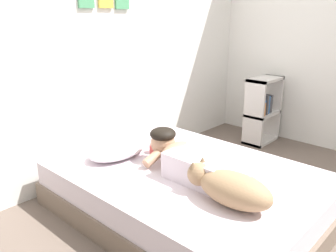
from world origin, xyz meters
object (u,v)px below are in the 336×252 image
dog (230,187)px  person_lying (200,161)px  cell_phone (181,164)px  pillow (118,150)px  coffee_cup (155,148)px  bookshelf (262,109)px  bed (187,192)px

dog → person_lying: bearing=63.3°
person_lying → dog: bearing=-116.7°
dog → cell_phone: dog is taller
pillow → dog: 1.05m
dog → coffee_cup: dog is taller
cell_phone → coffee_cup: bearing=84.8°
person_lying → dog: size_ratio=1.60×
bookshelf → pillow: bearing=173.4°
bed → person_lying: bearing=-90.4°
bed → cell_phone: size_ratio=13.82×
person_lying → dog: 0.41m
coffee_cup → bookshelf: 1.68m
bed → coffee_cup: coffee_cup is taller
person_lying → cell_phone: bearing=77.7°
bookshelf → bed: bearing=-168.7°
pillow → person_lying: person_lying is taller
bed → dog: size_ratio=3.37×
cell_phone → bookshelf: bookshelf is taller
person_lying → bookshelf: size_ratio=1.23×
person_lying → coffee_cup: (0.08, 0.52, -0.07)m
dog → coffee_cup: (0.26, 0.89, -0.07)m
pillow → dog: (-0.00, -1.05, 0.05)m
pillow → bookshelf: size_ratio=0.69×
cell_phone → dog: bearing=-111.7°
coffee_cup → cell_phone: bearing=-95.2°
coffee_cup → cell_phone: 0.31m
dog → cell_phone: size_ratio=4.11×
cell_phone → bed: bearing=-114.1°
bookshelf → cell_phone: bearing=-171.8°
coffee_cup → cell_phone: (-0.03, -0.31, -0.03)m
bed → pillow: (-0.18, 0.57, 0.23)m
bed → pillow: pillow is taller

